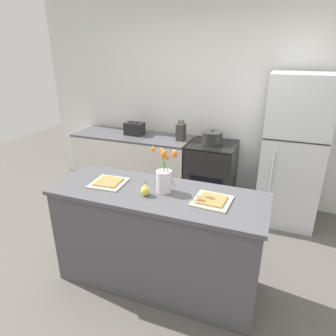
% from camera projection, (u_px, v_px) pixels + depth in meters
% --- Properties ---
extents(ground_plane, '(10.00, 10.00, 0.00)m').
position_uv_depth(ground_plane, '(159.00, 280.00, 2.82)').
color(ground_plane, '#59544F').
extents(back_wall, '(5.20, 0.08, 2.70)m').
position_uv_depth(back_wall, '(214.00, 102.00, 4.05)').
color(back_wall, silver).
rests_on(back_wall, ground_plane).
extents(kitchen_island, '(1.80, 0.66, 0.93)m').
position_uv_depth(kitchen_island, '(158.00, 239.00, 2.65)').
color(kitchen_island, '#4C4C51').
rests_on(kitchen_island, ground_plane).
extents(back_counter, '(1.68, 0.60, 0.89)m').
position_uv_depth(back_counter, '(134.00, 164.00, 4.39)').
color(back_counter, silver).
rests_on(back_counter, ground_plane).
extents(stove_range, '(0.60, 0.61, 0.89)m').
position_uv_depth(stove_range, '(211.00, 176.00, 4.01)').
color(stove_range, black).
rests_on(stove_range, ground_plane).
extents(refrigerator, '(0.68, 0.67, 1.79)m').
position_uv_depth(refrigerator, '(292.00, 152.00, 3.52)').
color(refrigerator, silver).
rests_on(refrigerator, ground_plane).
extents(flower_vase, '(0.20, 0.13, 0.39)m').
position_uv_depth(flower_vase, '(164.00, 178.00, 2.44)').
color(flower_vase, silver).
rests_on(flower_vase, kitchen_island).
extents(pear_figurine, '(0.07, 0.07, 0.12)m').
position_uv_depth(pear_figurine, '(146.00, 190.00, 2.40)').
color(pear_figurine, '#E5CC4C').
rests_on(pear_figurine, kitchen_island).
extents(plate_setting_left, '(0.30, 0.30, 0.02)m').
position_uv_depth(plate_setting_left, '(109.00, 182.00, 2.62)').
color(plate_setting_left, beige).
rests_on(plate_setting_left, kitchen_island).
extents(plate_setting_right, '(0.30, 0.30, 0.02)m').
position_uv_depth(plate_setting_right, '(212.00, 200.00, 2.32)').
color(plate_setting_right, beige).
rests_on(plate_setting_right, kitchen_island).
extents(toaster, '(0.28, 0.18, 0.17)m').
position_uv_depth(toaster, '(135.00, 129.00, 4.22)').
color(toaster, black).
rests_on(toaster, back_counter).
extents(cooking_pot, '(0.27, 0.27, 0.18)m').
position_uv_depth(cooking_pot, '(212.00, 137.00, 3.84)').
color(cooking_pot, '#2D2D2D').
rests_on(cooking_pot, stove_range).
extents(knife_block, '(0.10, 0.14, 0.27)m').
position_uv_depth(knife_block, '(181.00, 132.00, 3.96)').
color(knife_block, '#3D3833').
rests_on(knife_block, back_counter).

